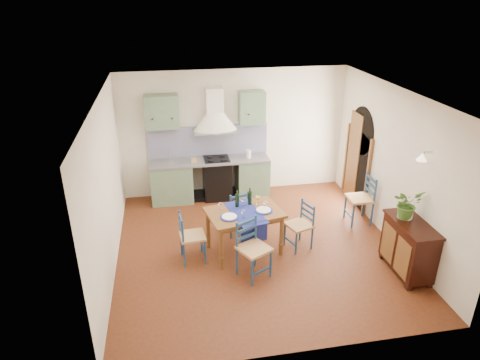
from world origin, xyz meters
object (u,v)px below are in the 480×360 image
Objects in this scene: dining_table at (245,216)px; potted_plant at (407,204)px; sideboard at (408,246)px; chair_near at (253,248)px.

potted_plant reaches higher than dining_table.
potted_plant is at bearing 98.84° from sideboard.
dining_table reaches higher than sideboard.
dining_table is at bearing 89.73° from chair_near.
potted_plant is at bearing -4.29° from chair_near.
potted_plant is at bearing -19.63° from dining_table.
dining_table is 0.73m from chair_near.
dining_table is 1.34× the size of sideboard.
potted_plant is (-0.03, 0.19, 0.67)m from sideboard.
chair_near is 1.98× the size of potted_plant.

